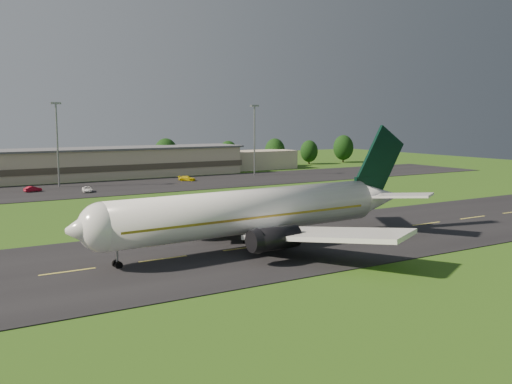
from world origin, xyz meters
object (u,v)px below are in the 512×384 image
airliner (254,212)px  service_vehicle_b (33,189)px  service_vehicle_c (87,189)px  terminal (51,166)px  service_vehicle_d (187,178)px  light_mast_centre (57,134)px  light_mast_east (254,132)px

airliner → service_vehicle_b: 74.65m
service_vehicle_b → service_vehicle_c: size_ratio=0.87×
airliner → terminal: (-6.11, 96.14, -0.67)m
service_vehicle_d → light_mast_centre: bearing=123.1°
light_mast_centre → service_vehicle_c: bearing=-76.7°
light_mast_centre → light_mast_east: size_ratio=1.00×
service_vehicle_b → airliner: bearing=174.7°
light_mast_east → light_mast_centre: bearing=180.0°
light_mast_east → service_vehicle_d: bearing=-170.1°
light_mast_east → terminal: bearing=163.2°
light_mast_centre → service_vehicle_b: size_ratio=5.32×
light_mast_centre → service_vehicle_d: size_ratio=4.47×
light_mast_centre → light_mast_east: (55.00, 0.00, 0.00)m
service_vehicle_c → airliner: bearing=-75.3°
terminal → service_vehicle_b: terminal is taller
service_vehicle_c → light_mast_centre: bearing=114.3°
terminal → service_vehicle_d: size_ratio=31.85×
terminal → light_mast_east: 56.67m
service_vehicle_b → light_mast_east: bearing=-100.4°
service_vehicle_b → service_vehicle_d: size_ratio=0.84×
light_mast_east → service_vehicle_b: size_ratio=5.32×
airliner → service_vehicle_c: (-4.29, 66.34, -3.95)m
airliner → service_vehicle_b: bearing=98.3°
light_mast_east → service_vehicle_b: (-62.21, -6.88, -12.01)m
service_vehicle_b → service_vehicle_c: bearing=-139.5°
light_mast_centre → service_vehicle_d: light_mast_centre is taller
terminal → service_vehicle_c: (1.82, -29.79, -3.28)m
light_mast_east → service_vehicle_c: (-51.78, -13.61, -12.03)m
service_vehicle_d → light_mast_east: bearing=-39.8°
light_mast_centre → light_mast_east: 55.00m
airliner → terminal: airliner is taller
service_vehicle_c → light_mast_east: bearing=25.7°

